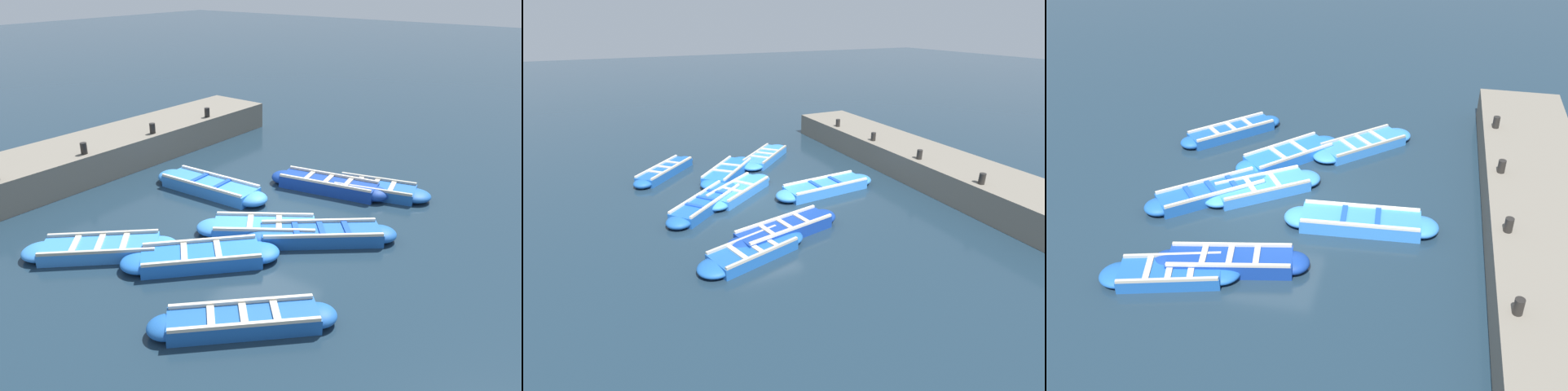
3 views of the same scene
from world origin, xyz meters
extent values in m
plane|color=#1C303F|center=(0.00, 0.00, 0.00)|extent=(120.00, 120.00, 0.00)
cube|color=navy|center=(-0.32, -2.75, 0.18)|extent=(3.01, 1.37, 0.37)
ellipsoid|color=navy|center=(1.10, -2.48, 0.18)|extent=(0.94, 0.92, 0.37)
ellipsoid|color=navy|center=(-1.75, -3.02, 0.18)|extent=(0.94, 0.92, 0.37)
cube|color=beige|center=(-0.39, -2.37, 0.40)|extent=(2.81, 0.60, 0.07)
cube|color=beige|center=(-0.25, -3.13, 0.40)|extent=(2.81, 0.60, 0.07)
cube|color=beige|center=(0.28, -2.64, 0.39)|extent=(0.27, 0.76, 0.04)
cube|color=beige|center=(-0.32, -2.75, 0.39)|extent=(0.27, 0.76, 0.04)
cube|color=beige|center=(-0.93, -2.86, 0.39)|extent=(0.27, 0.76, 0.04)
cube|color=blue|center=(-0.21, 2.65, 0.16)|extent=(2.54, 2.63, 0.31)
ellipsoid|color=blue|center=(0.70, 3.63, 0.16)|extent=(1.31, 1.31, 0.31)
ellipsoid|color=blue|center=(-1.12, 1.67, 0.16)|extent=(1.31, 1.31, 0.31)
cube|color=beige|center=(-0.54, 2.96, 0.35)|extent=(1.84, 1.97, 0.07)
cube|color=beige|center=(0.13, 2.34, 0.35)|extent=(1.84, 1.97, 0.07)
cube|color=beige|center=(0.05, 2.93, 0.33)|extent=(0.73, 0.70, 0.04)
cube|color=beige|center=(-0.46, 2.37, 0.33)|extent=(0.73, 0.70, 0.04)
cube|color=#3884E0|center=(1.94, 3.80, 0.15)|extent=(2.61, 2.53, 0.29)
ellipsoid|color=#3884E0|center=(2.92, 4.70, 0.15)|extent=(1.29, 1.29, 0.29)
ellipsoid|color=#3884E0|center=(0.97, 2.89, 0.15)|extent=(1.29, 1.29, 0.29)
cube|color=#B2AD9E|center=(1.64, 4.12, 0.33)|extent=(1.96, 1.84, 0.07)
cube|color=#B2AD9E|center=(2.25, 3.47, 0.33)|extent=(1.96, 1.84, 0.07)
cube|color=beige|center=(2.36, 4.18, 0.31)|extent=(0.69, 0.72, 0.04)
cube|color=beige|center=(1.94, 3.80, 0.31)|extent=(0.69, 0.72, 0.04)
cube|color=beige|center=(1.53, 3.41, 0.31)|extent=(0.69, 0.72, 0.04)
cube|color=#1E59AD|center=(-1.56, -3.39, 0.15)|extent=(2.48, 1.53, 0.30)
ellipsoid|color=#1E59AD|center=(-0.44, -3.10, 0.15)|extent=(1.13, 1.10, 0.30)
ellipsoid|color=#1E59AD|center=(-2.68, -3.68, 0.15)|extent=(1.13, 1.10, 0.30)
cube|color=#B2AD9E|center=(-1.67, -2.95, 0.34)|extent=(2.21, 0.64, 0.07)
cube|color=#B2AD9E|center=(-1.45, -3.82, 0.34)|extent=(2.21, 0.64, 0.07)
cube|color=beige|center=(-1.08, -3.27, 0.32)|extent=(0.35, 0.87, 0.04)
cube|color=beige|center=(-1.56, -3.39, 0.32)|extent=(0.35, 0.87, 0.04)
cube|color=beige|center=(-2.03, -3.51, 0.32)|extent=(0.35, 0.87, 0.04)
cube|color=#1E59AD|center=(-2.42, 3.84, 0.16)|extent=(2.55, 2.54, 0.31)
ellipsoid|color=#1E59AD|center=(-1.43, 4.84, 0.16)|extent=(1.04, 1.04, 0.31)
ellipsoid|color=#1E59AD|center=(-3.42, 2.85, 0.16)|extent=(1.04, 1.04, 0.31)
cube|color=beige|center=(-2.67, 4.09, 0.35)|extent=(2.01, 2.00, 0.07)
cube|color=beige|center=(-2.17, 3.60, 0.35)|extent=(2.01, 2.00, 0.07)
cube|color=beige|center=(-2.00, 4.27, 0.33)|extent=(0.59, 0.59, 0.04)
cube|color=beige|center=(-2.42, 3.84, 0.33)|extent=(0.59, 0.59, 0.04)
cube|color=beige|center=(-2.85, 3.42, 0.33)|extent=(0.59, 0.59, 0.04)
cube|color=#3884E0|center=(2.43, -0.49, 0.18)|extent=(3.10, 1.15, 0.35)
ellipsoid|color=#3884E0|center=(3.95, -0.40, 0.18)|extent=(0.97, 0.95, 0.35)
ellipsoid|color=#3884E0|center=(0.91, -0.58, 0.18)|extent=(0.97, 0.95, 0.35)
cube|color=silver|center=(2.40, -0.05, 0.39)|extent=(2.99, 0.26, 0.07)
cube|color=silver|center=(2.46, -0.93, 0.39)|extent=(2.99, 0.26, 0.07)
cube|color=#1947B7|center=(2.86, -0.46, 0.37)|extent=(0.19, 0.86, 0.04)
cube|color=#1947B7|center=(2.00, -0.52, 0.37)|extent=(0.19, 0.86, 0.04)
cube|color=#1E59AD|center=(-1.80, 0.09, 0.16)|extent=(2.80, 2.55, 0.33)
ellipsoid|color=#1E59AD|center=(-0.68, 1.03, 0.16)|extent=(1.15, 1.15, 0.33)
ellipsoid|color=#1E59AD|center=(-2.92, -0.86, 0.16)|extent=(1.15, 1.15, 0.33)
cube|color=beige|center=(-2.06, 0.39, 0.36)|extent=(2.25, 1.91, 0.07)
cube|color=beige|center=(-1.55, -0.22, 0.36)|extent=(2.25, 1.91, 0.07)
cube|color=#1947B7|center=(-1.33, 0.49, 0.35)|extent=(0.60, 0.68, 0.04)
cube|color=#1947B7|center=(-1.80, 0.09, 0.35)|extent=(0.60, 0.68, 0.04)
cube|color=#1947B7|center=(-2.28, -0.31, 0.35)|extent=(0.60, 0.68, 0.04)
cube|color=#3884E0|center=(-0.48, 0.63, 0.15)|extent=(2.63, 2.25, 0.31)
ellipsoid|color=#3884E0|center=(0.56, 1.37, 0.15)|extent=(1.25, 1.24, 0.31)
ellipsoid|color=#3884E0|center=(-1.52, -0.10, 0.15)|extent=(1.25, 1.24, 0.31)
cube|color=beige|center=(-0.73, 0.99, 0.34)|extent=(2.09, 1.51, 0.07)
cube|color=beige|center=(-0.22, 0.28, 0.34)|extent=(2.09, 1.51, 0.07)
cube|color=beige|center=(-0.18, 0.84, 0.33)|extent=(0.60, 0.77, 0.04)
cube|color=beige|center=(-0.77, 0.42, 0.33)|extent=(0.60, 0.77, 0.04)
cube|color=slate|center=(6.82, 0.00, 0.51)|extent=(2.60, 14.25, 1.01)
cylinder|color=black|center=(5.88, -4.10, 1.19)|extent=(0.20, 0.20, 0.35)
cylinder|color=black|center=(5.88, -1.37, 1.19)|extent=(0.20, 0.20, 0.35)
cylinder|color=black|center=(5.88, 1.37, 1.19)|extent=(0.20, 0.20, 0.35)
cylinder|color=black|center=(5.88, 4.10, 1.19)|extent=(0.20, 0.20, 0.35)
camera|label=1|loc=(-7.36, 9.74, 6.08)|focal=35.00mm
camera|label=2|loc=(-4.87, -12.00, 5.78)|focal=28.00mm
camera|label=3|loc=(3.72, -13.33, 9.13)|focal=42.00mm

